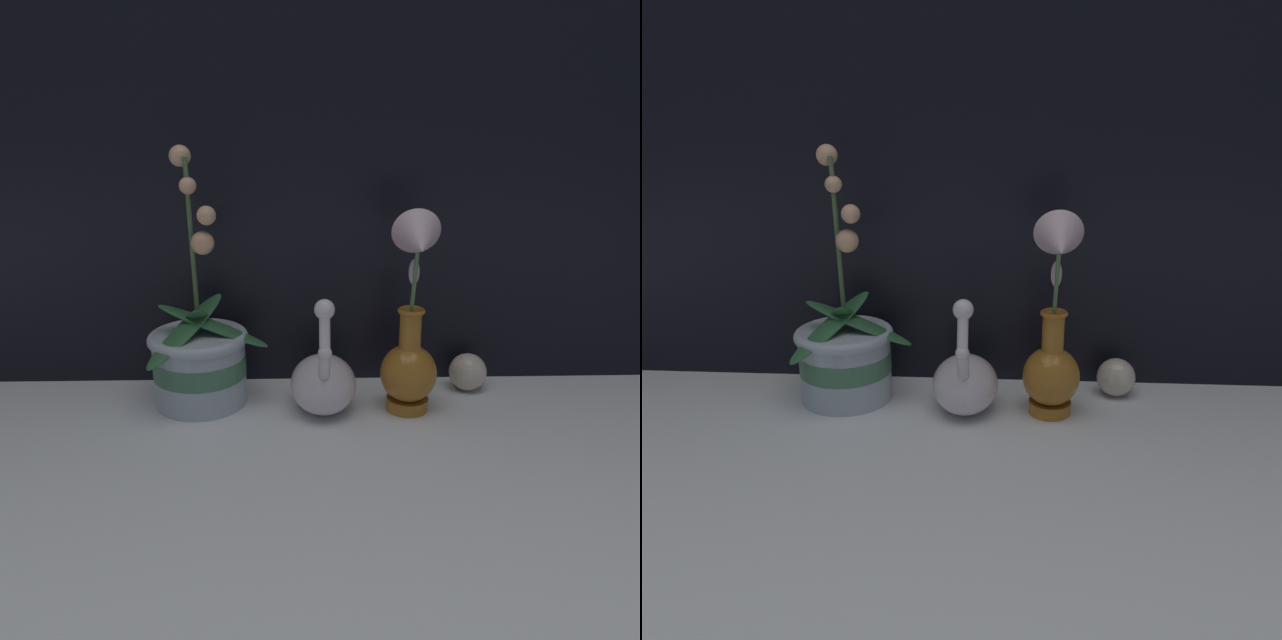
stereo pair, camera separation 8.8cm
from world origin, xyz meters
TOP-DOWN VIEW (x-y plane):
  - ground_plane at (0.00, 0.00)m, footprint 2.80×2.80m
  - window_backdrop at (0.00, 0.28)m, footprint 2.80×0.03m
  - orchid_potted_plant at (-0.23, 0.17)m, footprint 0.22×0.22m
  - swan_figurine at (-0.01, 0.13)m, footprint 0.12×0.19m
  - blue_vase at (0.14, 0.12)m, footprint 0.10×0.13m
  - glass_sphere at (0.27, 0.21)m, footprint 0.07×0.07m

SIDE VIEW (x-z plane):
  - ground_plane at x=0.00m, z-range 0.00..0.00m
  - glass_sphere at x=0.27m, z-range 0.00..0.07m
  - swan_figurine at x=-0.01m, z-range -0.06..0.17m
  - orchid_potted_plant at x=-0.23m, z-range -0.14..0.32m
  - blue_vase at x=0.14m, z-range -0.05..0.32m
  - window_backdrop at x=0.00m, z-range 0.00..1.20m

